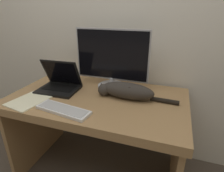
% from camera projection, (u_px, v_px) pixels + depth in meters
% --- Properties ---
extents(wall_back, '(6.40, 0.06, 2.60)m').
position_uv_depth(wall_back, '(116.00, 15.00, 1.59)').
color(wall_back, silver).
rests_on(wall_back, ground_plane).
extents(desk, '(1.32, 0.77, 0.74)m').
position_uv_depth(desk, '(98.00, 115.00, 1.48)').
color(desk, '#A37A4C').
rests_on(desk, ground_plane).
extents(monitor, '(0.60, 0.23, 0.48)m').
position_uv_depth(monitor, '(112.00, 60.00, 1.50)').
color(monitor, '#B2B2B7').
rests_on(monitor, desk).
extents(laptop, '(0.32, 0.26, 0.24)m').
position_uv_depth(laptop, '(60.00, 84.00, 1.53)').
color(laptop, black).
rests_on(laptop, desk).
extents(external_keyboard, '(0.39, 0.17, 0.02)m').
position_uv_depth(external_keyboard, '(63.00, 110.00, 1.22)').
color(external_keyboard, white).
rests_on(external_keyboard, desk).
extents(cat, '(0.60, 0.16, 0.12)m').
position_uv_depth(cat, '(126.00, 90.00, 1.38)').
color(cat, '#332D28').
rests_on(cat, desk).
extents(paper_notepad, '(0.26, 0.30, 0.01)m').
position_uv_depth(paper_notepad, '(28.00, 101.00, 1.35)').
color(paper_notepad, '#F4EFC6').
rests_on(paper_notepad, desk).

